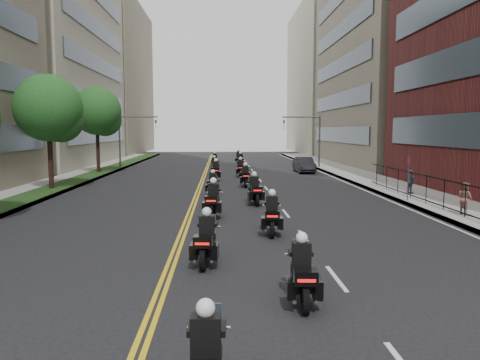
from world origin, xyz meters
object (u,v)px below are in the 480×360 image
Objects in this scene: motorcycle_11 at (241,162)px; motorcycle_2 at (206,242)px; pedestrian_c at (411,182)px; motorcycle_10 at (214,166)px; motorcycle_12 at (215,160)px; pedestrian_b at (465,198)px; motorcycle_3 at (272,216)px; motorcycle_8 at (216,172)px; motorcycle_4 at (213,202)px; motorcycle_13 at (239,158)px; motorcycle_7 at (245,177)px; motorcycle_1 at (302,275)px; parked_sedan at (304,165)px; motorcycle_5 at (255,192)px; motorcycle_6 at (213,185)px; motorcycle_9 at (240,169)px.

motorcycle_2 is at bearing -96.99° from motorcycle_11.
motorcycle_11 is 1.67× the size of pedestrian_c.
pedestrian_c is at bearing -60.82° from motorcycle_10.
motorcycle_12 is 33.60m from pedestrian_b.
motorcycle_3 is 9.73m from pedestrian_b.
motorcycle_8 reaches higher than motorcycle_2.
motorcycle_4 reaches higher than pedestrian_c.
pedestrian_b reaches higher than pedestrian_c.
motorcycle_11 reaches higher than motorcycle_8.
motorcycle_10 is at bearing -101.39° from motorcycle_13.
motorcycle_10 is at bearing 95.66° from motorcycle_2.
motorcycle_1 is at bearing -89.31° from motorcycle_7.
motorcycle_4 is 30.79m from motorcycle_12.
parked_sedan is (8.64, -8.00, 0.07)m from motorcycle_12.
motorcycle_11 reaches higher than motorcycle_13.
motorcycle_7 is at bearing -59.89° from motorcycle_8.
motorcycle_3 is at bearing -80.86° from motorcycle_8.
motorcycle_2 is 1.00× the size of motorcycle_7.
motorcycle_13 is (2.79, 3.72, 0.04)m from motorcycle_12.
motorcycle_5 is 8.03m from motorcycle_7.
motorcycle_3 is 11.44m from motorcycle_6.
motorcycle_11 is (2.40, 27.12, -0.01)m from motorcycle_4.
motorcycle_1 is 41.78m from motorcycle_12.
motorcycle_9 is 1.05× the size of motorcycle_10.
motorcycle_5 is 4.52m from motorcycle_6.
motorcycle_3 reaches higher than motorcycle_6.
motorcycle_7 is at bearing -83.09° from motorcycle_12.
motorcycle_4 reaches higher than motorcycle_1.
motorcycle_6 is 0.97× the size of motorcycle_10.
motorcycle_2 reaches higher than pedestrian_b.
motorcycle_1 is 0.97× the size of motorcycle_7.
motorcycle_7 reaches higher than motorcycle_6.
motorcycle_12 is 4.65m from motorcycle_13.
pedestrian_b is at bearing 51.41° from motorcycle_1.
parked_sedan is at bearing 83.47° from motorcycle_1.
motorcycle_8 is at bearing 102.12° from motorcycle_3.
motorcycle_3 is 34.51m from motorcycle_12.
motorcycle_11 reaches higher than motorcycle_2.
pedestrian_b is (11.60, -0.62, 0.18)m from motorcycle_4.
motorcycle_6 is 14.32m from pedestrian_b.
pedestrian_b is at bearing -69.57° from motorcycle_12.
motorcycle_1 is at bearing -88.41° from motorcycle_13.
motorcycle_1 is at bearing -75.90° from motorcycle_6.
motorcycle_2 is at bearing -87.98° from motorcycle_8.
motorcycle_11 is at bearing 8.89° from pedestrian_b.
motorcycle_1 is 0.51× the size of parked_sedan.
motorcycle_9 reaches higher than motorcycle_10.
motorcycle_4 is at bearing -96.90° from motorcycle_10.
motorcycle_1 is 22.62m from motorcycle_7.
motorcycle_10 is at bearing 97.11° from motorcycle_6.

